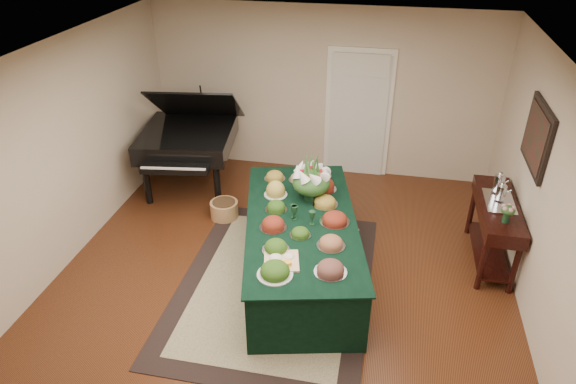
% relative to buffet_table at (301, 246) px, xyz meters
% --- Properties ---
extents(ground, '(6.00, 6.00, 0.00)m').
position_rel_buffet_table_xyz_m(ground, '(-0.19, -0.15, -0.39)').
color(ground, black).
rests_on(ground, ground).
extents(area_rug, '(2.26, 3.16, 0.01)m').
position_rel_buffet_table_xyz_m(area_rug, '(-0.26, -0.28, -0.39)').
color(area_rug, black).
rests_on(area_rug, ground).
extents(kitchen_doorway, '(1.05, 0.07, 2.10)m').
position_rel_buffet_table_xyz_m(kitchen_doorway, '(0.41, 2.82, 0.63)').
color(kitchen_doorway, white).
rests_on(kitchen_doorway, ground).
extents(buffet_table, '(1.87, 2.95, 0.78)m').
position_rel_buffet_table_xyz_m(buffet_table, '(0.00, 0.00, 0.00)').
color(buffet_table, black).
rests_on(buffet_table, ground).
extents(food_platters, '(1.30, 2.47, 0.15)m').
position_rel_buffet_table_xyz_m(food_platters, '(0.00, 0.02, 0.44)').
color(food_platters, silver).
rests_on(food_platters, buffet_table).
extents(cutting_board, '(0.43, 0.43, 0.10)m').
position_rel_buffet_table_xyz_m(cutting_board, '(-0.07, -0.81, 0.42)').
color(cutting_board, tan).
rests_on(cutting_board, buffet_table).
extents(green_goblets, '(0.31, 0.16, 0.18)m').
position_rel_buffet_table_xyz_m(green_goblets, '(-0.01, -0.02, 0.48)').
color(green_goblets, '#14331C').
rests_on(green_goblets, buffet_table).
extents(floral_centerpiece, '(0.49, 0.49, 0.49)m').
position_rel_buffet_table_xyz_m(floral_centerpiece, '(0.03, 0.51, 0.67)').
color(floral_centerpiece, '#14331C').
rests_on(floral_centerpiece, buffet_table).
extents(grand_piano, '(1.62, 1.80, 1.69)m').
position_rel_buffet_table_xyz_m(grand_piano, '(-2.10, 1.81, 0.45)').
color(grand_piano, black).
rests_on(grand_piano, ground).
extents(wicker_basket, '(0.40, 0.40, 0.25)m').
position_rel_buffet_table_xyz_m(wicker_basket, '(-1.31, 1.02, -0.27)').
color(wicker_basket, '#A67243').
rests_on(wicker_basket, ground).
extents(mahogany_sideboard, '(0.45, 1.41, 0.86)m').
position_rel_buffet_table_xyz_m(mahogany_sideboard, '(2.30, 0.72, 0.27)').
color(mahogany_sideboard, black).
rests_on(mahogany_sideboard, ground).
extents(tea_service, '(0.34, 0.58, 0.30)m').
position_rel_buffet_table_xyz_m(tea_service, '(2.30, 0.85, 0.58)').
color(tea_service, silver).
rests_on(tea_service, mahogany_sideboard).
extents(pink_bouquet, '(0.18, 0.18, 0.23)m').
position_rel_buffet_table_xyz_m(pink_bouquet, '(2.30, 0.31, 0.61)').
color(pink_bouquet, '#14331C').
rests_on(pink_bouquet, mahogany_sideboard).
extents(wall_painting, '(0.05, 0.95, 0.75)m').
position_rel_buffet_table_xyz_m(wall_painting, '(2.53, 0.72, 1.36)').
color(wall_painting, black).
rests_on(wall_painting, ground).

